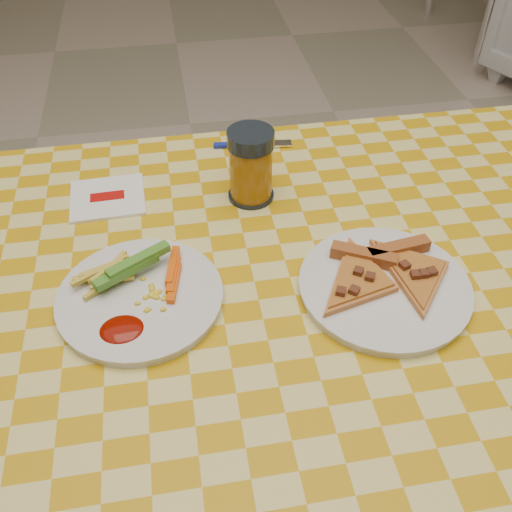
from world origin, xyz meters
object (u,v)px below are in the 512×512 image
Objects in this scene: plate_left at (141,299)px; drink_glass at (251,166)px; table at (258,334)px; plate_right at (384,288)px.

drink_glass reaches higher than plate_left.
table is at bearing -8.44° from plate_left.
plate_left is at bearing -131.97° from drink_glass.
plate_right is 1.90× the size of drink_glass.
plate_left is 0.95× the size of plate_right.
table is 5.83× the size of plate_left.
table is at bearing 175.77° from plate_right.
plate_right is (0.17, -0.01, 0.08)m from table.
plate_right reaches higher than table.
table is 0.19m from plate_right.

